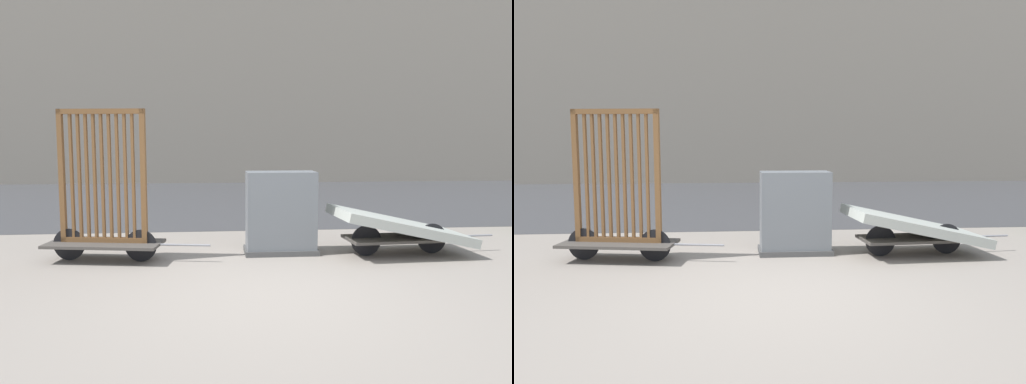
# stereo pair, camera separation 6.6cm
# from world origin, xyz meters

# --- Properties ---
(ground_plane) EXTENTS (60.00, 60.00, 0.00)m
(ground_plane) POSITION_xyz_m (0.00, 0.00, 0.00)
(ground_plane) COLOR gray
(road_strip) EXTENTS (56.00, 10.08, 0.01)m
(road_strip) POSITION_xyz_m (0.00, 8.83, 0.00)
(road_strip) COLOR #424244
(road_strip) RESTS_ON ground_plane
(building_facade) EXTENTS (48.00, 4.00, 12.34)m
(building_facade) POSITION_xyz_m (0.00, 15.87, 6.17)
(building_facade) COLOR #9E9384
(building_facade) RESTS_ON ground_plane
(bike_cart_with_bedframe) EXTENTS (2.30, 0.91, 2.10)m
(bike_cart_with_bedframe) POSITION_xyz_m (-2.11, 1.72, 0.72)
(bike_cart_with_bedframe) COLOR #4C4742
(bike_cart_with_bedframe) RESTS_ON ground_plane
(bike_cart_with_mattress) EXTENTS (2.49, 1.23, 0.71)m
(bike_cart_with_mattress) POSITION_xyz_m (2.12, 1.72, 0.40)
(bike_cart_with_mattress) COLOR #4C4742
(bike_cart_with_mattress) RESTS_ON ground_plane
(utility_cabinet) EXTENTS (1.08, 0.55, 1.22)m
(utility_cabinet) POSITION_xyz_m (0.39, 1.97, 0.57)
(utility_cabinet) COLOR #4C4C4C
(utility_cabinet) RESTS_ON ground_plane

